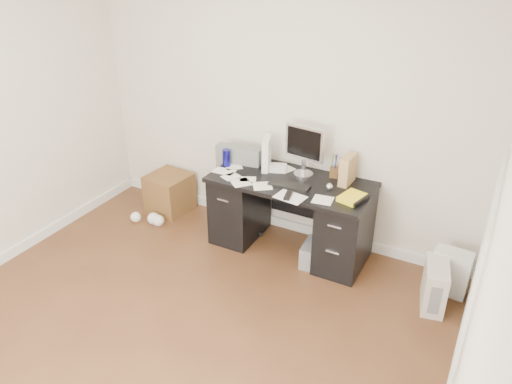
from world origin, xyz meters
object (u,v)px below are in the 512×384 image
office_chair (234,195)px  lcd_monitor (304,151)px  keyboard (289,185)px  desk (290,213)px  pc_tower (435,285)px  wicker_basket (170,192)px

office_chair → lcd_monitor: bearing=7.7°
office_chair → keyboard: bearing=-16.5°
office_chair → desk: bearing=-5.5°
desk → lcd_monitor: size_ratio=3.04×
keyboard → pc_tower: 1.49m
desk → pc_tower: (1.41, -0.20, -0.20)m
lcd_monitor → wicker_basket: 1.75m
wicker_basket → keyboard: bearing=-7.8°
pc_tower → wicker_basket: bearing=163.0°
wicker_basket → desk: bearing=-3.4°
desk → wicker_basket: bearing=176.6°
pc_tower → desk: bearing=160.6°
keyboard → office_chair: size_ratio=0.41×
keyboard → pc_tower: bearing=-4.7°
lcd_monitor → pc_tower: size_ratio=1.25×
desk → keyboard: keyboard is taller
desk → pc_tower: 1.44m
lcd_monitor → wicker_basket: bearing=-169.7°
wicker_basket → office_chair: bearing=-7.3°
office_chair → wicker_basket: bearing=164.6°
lcd_monitor → office_chair: (-0.65, -0.18, -0.54)m
lcd_monitor → wicker_basket: size_ratio=1.17×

